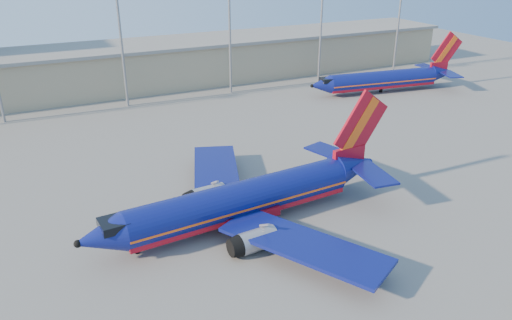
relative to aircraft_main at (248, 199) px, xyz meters
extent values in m
plane|color=slate|center=(2.69, -0.27, -2.57)|extent=(220.00, 220.00, 0.00)
cube|color=gray|center=(12.69, 57.73, 1.43)|extent=(120.00, 15.00, 8.00)
cube|color=slate|center=(12.69, 57.73, 5.63)|extent=(122.00, 16.00, 0.60)
cylinder|color=gray|center=(-2.31, 45.73, 11.43)|extent=(0.44, 0.44, 28.00)
cylinder|color=gray|center=(17.69, 45.73, 11.43)|extent=(0.44, 0.44, 28.00)
cylinder|color=gray|center=(37.69, 45.73, 11.43)|extent=(0.44, 0.44, 28.00)
cylinder|color=gray|center=(57.69, 45.73, 11.43)|extent=(0.44, 0.44, 28.00)
cylinder|color=navy|center=(-0.85, -0.07, 0.16)|extent=(24.48, 5.63, 3.74)
cube|color=#AA0D1D|center=(-0.85, -0.07, -0.80)|extent=(24.43, 4.92, 1.31)
cube|color=#FF5A15|center=(-0.85, -0.07, -0.09)|extent=(24.49, 5.67, 0.22)
cone|color=navy|center=(-15.06, -1.18, 0.16)|extent=(4.53, 4.06, 3.74)
cube|color=black|center=(-13.75, -1.08, 1.12)|extent=(2.62, 2.81, 0.81)
cone|color=navy|center=(13.87, 1.09, 0.52)|extent=(5.53, 4.14, 3.74)
cube|color=#AA0D1D|center=(13.06, 1.02, 1.88)|extent=(4.28, 0.89, 2.22)
cube|color=#AA0D1D|center=(14.47, 1.13, 5.42)|extent=(7.42, 0.90, 8.07)
cube|color=#FF5A15|center=(14.27, 1.12, 5.42)|extent=(4.96, 0.81, 6.33)
cube|color=navy|center=(13.20, 4.48, 1.07)|extent=(4.74, 7.07, 0.22)
cube|color=navy|center=(13.73, -2.37, 1.07)|extent=(3.85, 6.81, 0.22)
cube|color=navy|center=(-0.03, 8.92, -0.75)|extent=(10.00, 16.46, 0.35)
cube|color=navy|center=(1.36, -8.82, -0.75)|extent=(11.92, 16.19, 0.35)
cube|color=#AA0D1D|center=(-0.34, -0.03, -1.20)|extent=(6.36, 4.41, 1.01)
cylinder|color=gray|center=(-2.47, 5.08, -1.40)|extent=(3.79, 2.40, 2.12)
cylinder|color=gray|center=(-1.65, -5.40, -1.40)|extent=(3.79, 2.40, 2.12)
cylinder|color=gray|center=(-11.94, -0.94, -2.01)|extent=(0.26, 0.26, 1.11)
cylinder|color=black|center=(-11.94, -0.94, -2.24)|extent=(0.66, 0.30, 0.65)
cylinder|color=black|center=(0.46, 2.67, -2.14)|extent=(0.89, 0.62, 0.85)
cylinder|color=black|center=(0.87, -2.57, -2.14)|extent=(0.89, 0.62, 0.85)
cylinder|color=navy|center=(44.00, 33.08, -0.08)|extent=(22.34, 6.32, 3.40)
cube|color=#AA0D1D|center=(44.00, 33.08, -0.96)|extent=(22.25, 5.68, 1.20)
cube|color=#FF5A15|center=(44.00, 33.08, -0.31)|extent=(22.34, 6.35, 0.20)
cone|color=navy|center=(31.14, 34.80, -0.08)|extent=(4.28, 3.89, 3.40)
cube|color=black|center=(32.33, 34.65, 0.79)|extent=(2.51, 2.67, 0.74)
cone|color=navy|center=(57.31, 31.29, 0.24)|extent=(5.20, 4.01, 3.40)
cube|color=#AA0D1D|center=(56.58, 31.38, 1.48)|extent=(3.90, 1.02, 2.02)
cube|color=#AA0D1D|center=(57.86, 31.21, 4.70)|extent=(6.73, 1.19, 7.34)
cube|color=#FF5A15|center=(57.68, 31.24, 4.70)|extent=(4.50, 0.98, 5.76)
cube|color=navy|center=(57.36, 34.43, 0.74)|extent=(3.20, 6.08, 0.20)
cube|color=navy|center=(56.53, 28.23, 0.74)|extent=(4.58, 6.47, 0.20)
cylinder|color=black|center=(44.00, 33.08, -2.15)|extent=(0.72, 0.72, 0.83)
camera|label=1|loc=(-19.10, -41.09, 24.09)|focal=35.00mm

